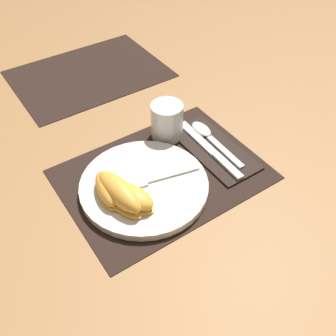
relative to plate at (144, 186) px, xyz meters
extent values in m
plane|color=#A37547|center=(0.06, 0.01, -0.01)|extent=(3.00, 3.00, 0.00)
cube|color=black|center=(0.06, 0.01, -0.01)|extent=(0.42, 0.31, 0.00)
cube|color=black|center=(0.10, 0.47, -0.01)|extent=(0.42, 0.31, 0.00)
cylinder|color=white|center=(0.00, 0.00, 0.00)|extent=(0.26, 0.26, 0.02)
cylinder|color=silver|center=(0.13, 0.11, 0.03)|extent=(0.07, 0.07, 0.09)
cylinder|color=orange|center=(0.13, 0.11, 0.00)|extent=(0.06, 0.06, 0.03)
cube|color=#2D231E|center=(0.20, 0.02, -0.01)|extent=(0.10, 0.22, 0.00)
cube|color=silver|center=(0.18, -0.05, 0.00)|extent=(0.02, 0.09, 0.01)
cube|color=silver|center=(0.18, 0.06, 0.00)|extent=(0.02, 0.13, 0.01)
cube|color=silver|center=(0.21, -0.01, 0.00)|extent=(0.02, 0.12, 0.01)
ellipsoid|color=silver|center=(0.21, 0.08, 0.00)|extent=(0.04, 0.06, 0.01)
cube|color=silver|center=(0.06, -0.01, 0.01)|extent=(0.11, 0.04, 0.00)
cube|color=silver|center=(-0.03, 0.01, 0.01)|extent=(0.07, 0.04, 0.00)
ellipsoid|color=#F7C656|center=(-0.08, 0.02, 0.01)|extent=(0.06, 0.11, 0.01)
ellipsoid|color=#F9B242|center=(-0.08, 0.02, 0.03)|extent=(0.06, 0.10, 0.03)
ellipsoid|color=#F7C656|center=(-0.06, -0.01, 0.01)|extent=(0.06, 0.14, 0.01)
ellipsoid|color=#F9B242|center=(-0.06, -0.01, 0.03)|extent=(0.06, 0.13, 0.05)
ellipsoid|color=#F7C656|center=(-0.05, -0.03, 0.01)|extent=(0.09, 0.12, 0.01)
ellipsoid|color=#F9B242|center=(-0.05, -0.03, 0.03)|extent=(0.09, 0.11, 0.04)
camera|label=1|loc=(-0.27, -0.48, 0.59)|focal=42.00mm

